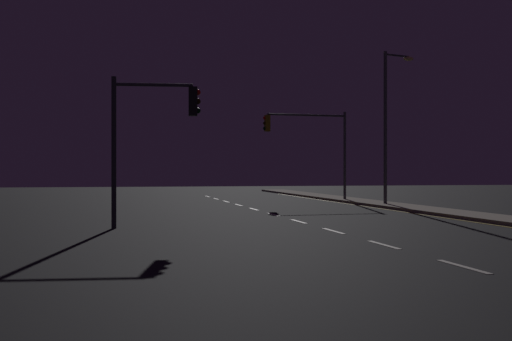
# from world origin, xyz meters

# --- Properties ---
(ground_plane) EXTENTS (112.00, 112.00, 0.00)m
(ground_plane) POSITION_xyz_m (0.00, 17.50, 0.00)
(ground_plane) COLOR black
(ground_plane) RESTS_ON ground
(lane_markings_center) EXTENTS (0.14, 50.00, 0.01)m
(lane_markings_center) POSITION_xyz_m (0.00, 21.00, 0.01)
(lane_markings_center) COLOR silver
(lane_markings_center) RESTS_ON ground
(lane_edge_line) EXTENTS (0.14, 53.00, 0.01)m
(lane_edge_line) POSITION_xyz_m (6.09, 22.50, 0.01)
(lane_edge_line) COLOR gold
(lane_edge_line) RESTS_ON ground
(traffic_light_mid_right) EXTENTS (2.87, 0.48, 4.91)m
(traffic_light_mid_right) POSITION_xyz_m (-5.40, 19.31, 3.42)
(traffic_light_mid_right) COLOR #2D3033
(traffic_light_mid_right) RESTS_ON ground
(traffic_light_far_left) EXTENTS (5.20, 0.70, 5.22)m
(traffic_light_far_left) POSITION_xyz_m (4.74, 35.80, 3.88)
(traffic_light_far_left) COLOR #4C4C51
(traffic_light_far_left) RESTS_ON sidewalk_right
(street_lamp_median) EXTENTS (1.90, 0.79, 7.92)m
(street_lamp_median) POSITION_xyz_m (7.57, 30.53, 4.85)
(street_lamp_median) COLOR #4C4C51
(street_lamp_median) RESTS_ON sidewalk_right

